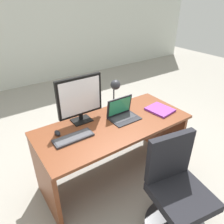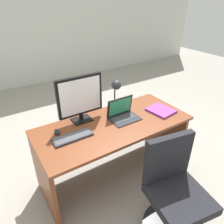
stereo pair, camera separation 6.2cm
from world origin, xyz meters
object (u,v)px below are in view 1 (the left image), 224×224
(monitor, at_px, (80,98))
(keyboard, at_px, (74,138))
(book, at_px, (160,110))
(desk, at_px, (111,138))
(mouse, at_px, (57,133))
(laptop, at_px, (122,111))
(office_chair, at_px, (176,195))
(desk_lamp, at_px, (115,89))

(monitor, height_order, keyboard, monitor)
(monitor, height_order, book, monitor)
(desk, bearing_deg, mouse, 170.39)
(laptop, bearing_deg, office_chair, -93.35)
(monitor, height_order, laptop, monitor)
(keyboard, bearing_deg, office_chair, -55.38)
(monitor, distance_m, book, 0.94)
(desk, xyz_separation_m, office_chair, (0.09, -0.86, -0.13))
(book, xyz_separation_m, office_chair, (-0.50, -0.73, -0.36))
(laptop, xyz_separation_m, office_chair, (-0.05, -0.87, -0.42))
(mouse, relative_size, book, 0.29)
(laptop, relative_size, book, 1.02)
(desk, bearing_deg, desk_lamp, 46.05)
(laptop, distance_m, office_chair, 0.97)
(desk_lamp, bearing_deg, keyboard, -159.01)
(desk, relative_size, mouse, 18.15)
(keyboard, relative_size, book, 1.24)
(mouse, xyz_separation_m, office_chair, (0.65, -0.95, -0.37))
(desk_lamp, bearing_deg, book, -38.63)
(monitor, relative_size, office_chair, 0.54)
(monitor, xyz_separation_m, office_chair, (0.34, -1.05, -0.62))
(laptop, bearing_deg, desk_lamp, 76.83)
(monitor, xyz_separation_m, book, (0.84, -0.32, -0.26))
(desk_lamp, distance_m, office_chair, 1.22)
(desk, distance_m, book, 0.65)
(mouse, distance_m, office_chair, 1.21)
(mouse, bearing_deg, laptop, -6.62)
(desk, distance_m, laptop, 0.33)
(desk, relative_size, office_chair, 1.78)
(desk_lamp, xyz_separation_m, book, (0.40, -0.32, -0.25))
(office_chair, bearing_deg, book, 55.73)
(monitor, distance_m, keyboard, 0.41)
(mouse, bearing_deg, desk_lamp, 7.66)
(monitor, xyz_separation_m, desk_lamp, (0.44, 0.01, -0.01))
(monitor, bearing_deg, desk_lamp, 0.87)
(keyboard, bearing_deg, mouse, 123.10)
(laptop, distance_m, book, 0.47)
(laptop, xyz_separation_m, desk_lamp, (0.04, 0.18, 0.19))
(desk, distance_m, office_chair, 0.87)
(desk, distance_m, mouse, 0.62)
(book, bearing_deg, keyboard, 175.98)
(desk, height_order, laptop, laptop)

